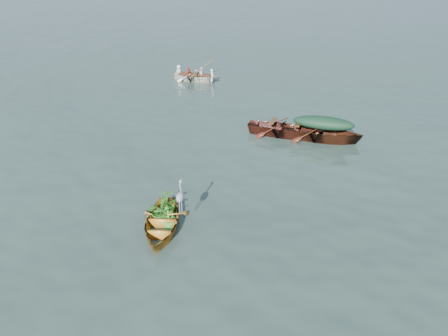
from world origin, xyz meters
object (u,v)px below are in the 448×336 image
object	(u,v)px
green_tarp_boat	(322,140)
rowed_boat	(196,81)
open_wooden_boat	(285,136)
heron	(180,202)
yellow_dinghy	(162,230)

from	to	relation	value
green_tarp_boat	rowed_boat	size ratio (longest dim) A/B	1.17
open_wooden_boat	heron	size ratio (longest dim) A/B	4.68
open_wooden_boat	heron	bearing A→B (deg)	170.31
green_tarp_boat	rowed_boat	world-z (taller)	green_tarp_boat
yellow_dinghy	green_tarp_boat	distance (m)	8.46
rowed_boat	green_tarp_boat	bearing A→B (deg)	-128.88
yellow_dinghy	heron	bearing A→B (deg)	5.19
rowed_boat	heron	size ratio (longest dim) A/B	4.08
green_tarp_boat	heron	size ratio (longest dim) A/B	4.78
yellow_dinghy	open_wooden_boat	size ratio (longest dim) A/B	0.73
open_wooden_boat	rowed_boat	xyz separation A→B (m)	(-4.93, 7.94, 0.00)
yellow_dinghy	open_wooden_boat	bearing A→B (deg)	59.60
green_tarp_boat	heron	xyz separation A→B (m)	(-4.50, -6.70, 0.88)
yellow_dinghy	open_wooden_boat	distance (m)	7.97
green_tarp_boat	yellow_dinghy	bearing A→B (deg)	156.07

